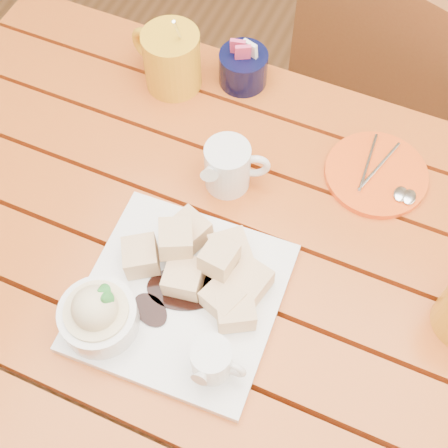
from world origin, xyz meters
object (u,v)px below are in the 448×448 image
at_px(coffee_mug_left, 171,58).
at_px(chair_far, 385,90).
at_px(orange_saucer, 377,174).
at_px(dessert_plate, 165,298).
at_px(table, 222,283).

height_order(coffee_mug_left, chair_far, coffee_mug_left).
bearing_deg(orange_saucer, dessert_plate, -121.82).
height_order(dessert_plate, coffee_mug_left, coffee_mug_left).
bearing_deg(table, coffee_mug_left, 127.78).
relative_size(table, coffee_mug_left, 7.18).
relative_size(table, orange_saucer, 7.12).
distance_m(table, coffee_mug_left, 0.40).
relative_size(dessert_plate, coffee_mug_left, 1.75).
distance_m(coffee_mug_left, orange_saucer, 0.41).
relative_size(coffee_mug_left, orange_saucer, 0.99).
bearing_deg(orange_saucer, table, -127.17).
distance_m(table, dessert_plate, 0.18).
xyz_separation_m(table, coffee_mug_left, (-0.22, 0.29, 0.17)).
xyz_separation_m(dessert_plate, coffee_mug_left, (-0.18, 0.40, 0.03)).
bearing_deg(coffee_mug_left, table, -37.29).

